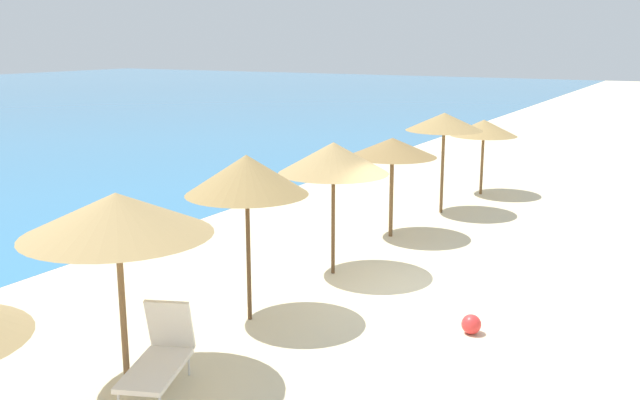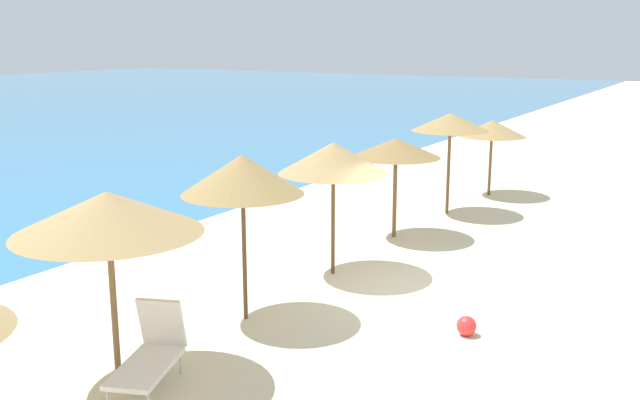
# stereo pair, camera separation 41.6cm
# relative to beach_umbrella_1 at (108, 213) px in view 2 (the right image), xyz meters

# --- Properties ---
(ground_plane) EXTENTS (160.00, 160.00, 0.00)m
(ground_plane) POSITION_rel_beach_umbrella_1_xyz_m (5.70, -2.23, -2.51)
(ground_plane) COLOR beige
(beach_umbrella_1) EXTENTS (2.61, 2.61, 2.81)m
(beach_umbrella_1) POSITION_rel_beach_umbrella_1_xyz_m (0.00, 0.00, 0.00)
(beach_umbrella_1) COLOR brown
(beach_umbrella_1) RESTS_ON ground_plane
(beach_umbrella_2) EXTENTS (2.10, 2.10, 2.93)m
(beach_umbrella_2) POSITION_rel_beach_umbrella_1_xyz_m (2.88, -0.13, 0.08)
(beach_umbrella_2) COLOR brown
(beach_umbrella_2) RESTS_ON ground_plane
(beach_umbrella_3) EXTENTS (2.27, 2.27, 2.78)m
(beach_umbrella_3) POSITION_rel_beach_umbrella_1_xyz_m (5.82, -0.22, -0.05)
(beach_umbrella_3) COLOR brown
(beach_umbrella_3) RESTS_ON ground_plane
(beach_umbrella_4) EXTENTS (2.18, 2.18, 2.48)m
(beach_umbrella_4) POSITION_rel_beach_umbrella_1_xyz_m (9.09, -0.12, -0.27)
(beach_umbrella_4) COLOR brown
(beach_umbrella_4) RESTS_ON ground_plane
(beach_umbrella_5) EXTENTS (2.14, 2.14, 2.84)m
(beach_umbrella_5) POSITION_rel_beach_umbrella_1_xyz_m (12.09, -0.37, 0.08)
(beach_umbrella_5) COLOR brown
(beach_umbrella_5) RESTS_ON ground_plane
(beach_umbrella_6) EXTENTS (2.09, 2.09, 2.37)m
(beach_umbrella_6) POSITION_rel_beach_umbrella_1_xyz_m (15.08, -0.63, -0.39)
(beach_umbrella_6) COLOR brown
(beach_umbrella_6) RESTS_ON ground_plane
(lounge_chair_0) EXTENTS (1.61, 1.15, 1.15)m
(lounge_chair_0) POSITION_rel_beach_umbrella_1_xyz_m (0.22, -0.44, -2.03)
(lounge_chair_0) COLOR white
(lounge_chair_0) RESTS_ON ground_plane
(beach_ball) EXTENTS (0.33, 0.33, 0.33)m
(beach_ball) POSITION_rel_beach_umbrella_1_xyz_m (4.15, -3.73, -2.34)
(beach_ball) COLOR red
(beach_ball) RESTS_ON ground_plane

